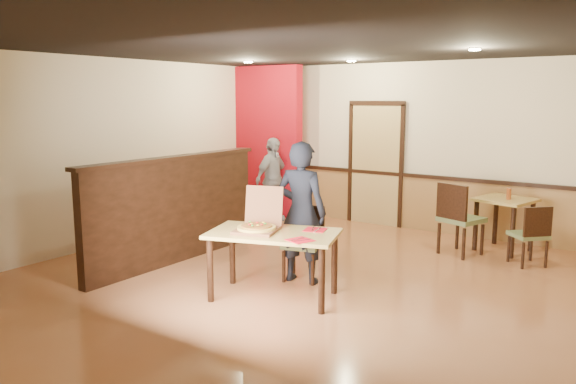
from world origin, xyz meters
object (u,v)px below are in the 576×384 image
diner (301,212)px  passerby (272,180)px  condiment (509,194)px  main_table (273,241)px  side_table (505,211)px  side_chair_left (458,216)px  pizza_box (258,226)px  side_chair_right (531,233)px  diner_chair (305,239)px

diner → passerby: 3.43m
passerby → condiment: size_ratio=9.36×
main_table → side_table: bearing=47.0°
side_chair_left → pizza_box: (-1.30, -2.92, 0.25)m
main_table → condiment: size_ratio=9.80×
diner → pizza_box: bearing=71.7°
side_chair_left → side_chair_right: size_ratio=1.26×
side_table → diner: (-1.66, -2.84, 0.26)m
main_table → diner_chair: bearing=78.7°
diner_chair → condiment: condiment is taller
main_table → diner: bearing=76.5°
diner_chair → diner: (0.04, -0.14, 0.37)m
diner → condiment: bearing=-130.5°
side_chair_right → condiment: size_ratio=5.08×
side_table → condiment: bearing=-43.8°
main_table → diner_chair: (-0.10, 0.78, -0.16)m
side_chair_left → side_table: side_chair_left is taller
side_chair_left → pizza_box: pizza_box is taller
main_table → side_chair_left: (1.13, 2.86, -0.08)m
main_table → side_table: side_table is taller
passerby → pizza_box: (2.18, -3.25, 0.06)m
side_chair_left → diner: bearing=80.7°
side_table → condiment: size_ratio=5.45×
passerby → diner_chair: bearing=-136.2°
pizza_box → condiment: size_ratio=3.92×
diner → passerby: size_ratio=1.13×
diner_chair → pizza_box: bearing=-109.7°
pizza_box → diner_chair: bearing=66.6°
diner_chair → diner: diner is taller
diner_chair → side_chair_right: bearing=29.3°
diner → pizza_box: 0.71m
diner → passerby: diner is taller
side_chair_left → condiment: (0.53, 0.57, 0.29)m
side_chair_left → condiment: bearing=-114.1°
passerby → pizza_box: passerby is taller
side_table → passerby: size_ratio=0.58×
main_table → passerby: 3.97m
side_chair_left → diner: (-1.19, -2.22, 0.29)m
diner → condiment: (1.72, 2.79, 0.00)m
passerby → side_chair_right: bearing=-93.1°
side_chair_right → passerby: size_ratio=0.54×
side_chair_right → diner: size_ratio=0.48×
diner_chair → side_chair_right: diner_chair is taller
side_table → passerby: (-3.96, -0.29, 0.16)m
side_chair_right → pizza_box: 3.74m
diner_chair → side_chair_right: (2.20, 2.11, -0.04)m
side_chair_left → side_table: (0.47, 0.62, 0.03)m
pizza_box → side_chair_right: bearing=34.2°
diner_chair → pizza_box: (-0.08, -0.84, 0.32)m
passerby → diner: bearing=-137.3°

